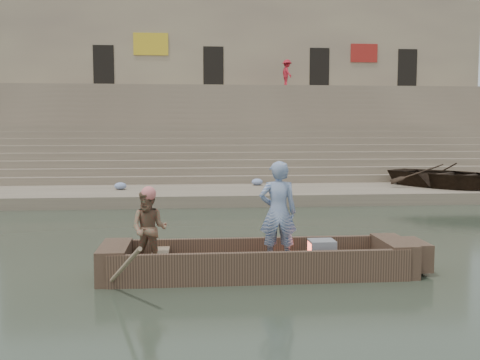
{
  "coord_description": "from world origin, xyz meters",
  "views": [
    {
      "loc": [
        -3.54,
        -12.05,
        2.66
      ],
      "look_at": [
        -2.35,
        1.13,
        1.4
      ],
      "focal_mm": 40.99,
      "sensor_mm": 36.0,
      "label": 1
    }
  ],
  "objects": [
    {
      "name": "rowing_man",
      "position": [
        -4.27,
        -2.51,
        0.9
      ],
      "size": [
        0.76,
        0.65,
        1.37
      ],
      "primitive_type": "imported",
      "rotation": [
        0.0,
        0.0,
        -0.21
      ],
      "color": "#27774E",
      "rests_on": "main_rowboat"
    },
    {
      "name": "television",
      "position": [
        -1.17,
        -2.37,
        0.42
      ],
      "size": [
        0.46,
        0.42,
        0.4
      ],
      "color": "gray",
      "rests_on": "main_rowboat"
    },
    {
      "name": "main_rowboat",
      "position": [
        -2.35,
        -2.37,
        0.11
      ],
      "size": [
        5.0,
        1.3,
        0.22
      ],
      "primitive_type": "cube",
      "color": "brown",
      "rests_on": "ground"
    },
    {
      "name": "cloth_bundles",
      "position": [
        -3.52,
        8.8,
        0.53
      ],
      "size": [
        5.64,
        1.49,
        0.26
      ],
      "color": "#3F5999",
      "rests_on": "lower_landing"
    },
    {
      "name": "pedestrian",
      "position": [
        2.51,
        22.15,
        6.05
      ],
      "size": [
        0.84,
        1.2,
        1.7
      ],
      "primitive_type": "imported",
      "rotation": [
        0.0,
        0.0,
        1.77
      ],
      "color": "#AC1D2A",
      "rests_on": "upper_landing"
    },
    {
      "name": "beached_rowboat",
      "position": [
        6.19,
        7.86,
        0.86
      ],
      "size": [
        5.27,
        5.51,
        0.93
      ],
      "primitive_type": "imported",
      "rotation": [
        0.0,
        0.0,
        0.66
      ],
      "color": "#2D2116",
      "rests_on": "lower_landing"
    },
    {
      "name": "ground",
      "position": [
        0.0,
        0.0,
        0.0
      ],
      "size": [
        120.0,
        120.0,
        0.0
      ],
      "primitive_type": "plane",
      "color": "#2A3326",
      "rests_on": "ground"
    },
    {
      "name": "upper_landing",
      "position": [
        0.0,
        22.5,
        2.6
      ],
      "size": [
        32.0,
        3.0,
        5.2
      ],
      "primitive_type": "cube",
      "color": "gray",
      "rests_on": "ground"
    },
    {
      "name": "ghat_steps",
      "position": [
        0.0,
        17.19,
        1.8
      ],
      "size": [
        32.0,
        11.0,
        5.2
      ],
      "color": "gray",
      "rests_on": "ground"
    },
    {
      "name": "mid_landing",
      "position": [
        0.0,
        15.5,
        1.4
      ],
      "size": [
        32.0,
        3.0,
        2.8
      ],
      "primitive_type": "cube",
      "color": "gray",
      "rests_on": "ground"
    },
    {
      "name": "standing_man",
      "position": [
        -1.98,
        -2.4,
        1.15
      ],
      "size": [
        0.7,
        0.49,
        1.86
      ],
      "primitive_type": "imported",
      "rotation": [
        0.0,
        0.0,
        3.08
      ],
      "color": "navy",
      "rests_on": "main_rowboat"
    },
    {
      "name": "rowboat_trim",
      "position": [
        -2.14,
        -2.38,
        0.31
      ],
      "size": [
        6.04,
        2.63,
        2.04
      ],
      "color": "brown",
      "rests_on": "ground"
    },
    {
      "name": "lower_landing",
      "position": [
        0.0,
        8.0,
        0.2
      ],
      "size": [
        32.0,
        4.0,
        0.4
      ],
      "primitive_type": "cube",
      "color": "gray",
      "rests_on": "ground"
    },
    {
      "name": "building_wall",
      "position": [
        0.0,
        26.5,
        5.6
      ],
      "size": [
        32.0,
        5.07,
        11.2
      ],
      "color": "tan",
      "rests_on": "ground"
    }
  ]
}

